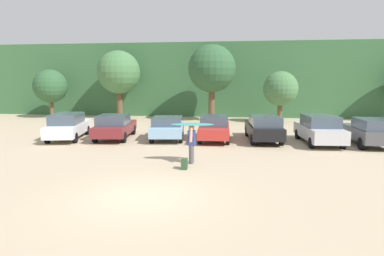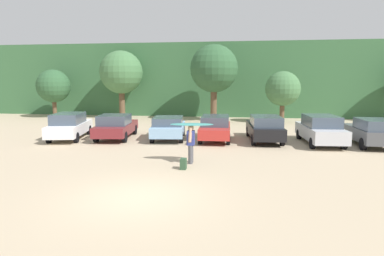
# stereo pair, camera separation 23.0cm
# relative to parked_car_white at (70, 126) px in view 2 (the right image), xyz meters

# --- Properties ---
(ground_plane) EXTENTS (120.00, 120.00, 0.00)m
(ground_plane) POSITION_rel_parked_car_white_xyz_m (7.46, -9.66, -0.83)
(ground_plane) COLOR tan
(hillside_ridge) EXTENTS (108.00, 12.00, 7.33)m
(hillside_ridge) POSITION_rel_parked_car_white_xyz_m (7.46, 19.78, 2.84)
(hillside_ridge) COLOR #38663D
(hillside_ridge) RESTS_ON ground_plane
(tree_left) EXTENTS (3.19, 3.19, 4.66)m
(tree_left) POSITION_rel_parked_car_white_xyz_m (-7.52, 11.12, 2.22)
(tree_left) COLOR brown
(tree_left) RESTS_ON ground_plane
(tree_far_right) EXTENTS (4.10, 4.10, 6.44)m
(tree_far_right) POSITION_rel_parked_car_white_xyz_m (-0.87, 11.83, 3.52)
(tree_far_right) COLOR brown
(tree_far_right) RESTS_ON ground_plane
(tree_far_left) EXTENTS (4.21, 4.21, 6.76)m
(tree_far_left) POSITION_rel_parked_car_white_xyz_m (8.14, 10.56, 3.79)
(tree_far_left) COLOR brown
(tree_far_left) RESTS_ON ground_plane
(tree_center_right) EXTENTS (2.94, 2.94, 4.39)m
(tree_center_right) POSITION_rel_parked_car_white_xyz_m (14.04, 9.94, 2.07)
(tree_center_right) COLOR brown
(tree_center_right) RESTS_ON ground_plane
(parked_car_white) EXTENTS (2.64, 4.87, 1.62)m
(parked_car_white) POSITION_rel_parked_car_white_xyz_m (0.00, 0.00, 0.00)
(parked_car_white) COLOR white
(parked_car_white) RESTS_ON ground_plane
(parked_car_maroon) EXTENTS (2.40, 4.73, 1.53)m
(parked_car_maroon) POSITION_rel_parked_car_white_xyz_m (2.84, 0.49, -0.05)
(parked_car_maroon) COLOR maroon
(parked_car_maroon) RESTS_ON ground_plane
(parked_car_sky_blue) EXTENTS (2.41, 4.24, 1.40)m
(parked_car_sky_blue) POSITION_rel_parked_car_white_xyz_m (6.16, 0.72, -0.07)
(parked_car_sky_blue) COLOR #84ADD1
(parked_car_sky_blue) RESTS_ON ground_plane
(parked_car_red) EXTENTS (1.95, 4.35, 1.48)m
(parked_car_red) POSITION_rel_parked_car_white_xyz_m (9.05, 0.86, -0.04)
(parked_car_red) COLOR #B72D28
(parked_car_red) RESTS_ON ground_plane
(parked_car_black) EXTENTS (2.13, 4.85, 1.56)m
(parked_car_black) POSITION_rel_parked_car_white_xyz_m (12.02, 0.94, -0.02)
(parked_car_black) COLOR black
(parked_car_black) RESTS_ON ground_plane
(parked_car_silver) EXTENTS (2.14, 4.67, 1.65)m
(parked_car_silver) POSITION_rel_parked_car_white_xyz_m (15.13, 0.48, 0.01)
(parked_car_silver) COLOR silver
(parked_car_silver) RESTS_ON ground_plane
(parked_car_dark_gray) EXTENTS (1.86, 3.95, 1.57)m
(parked_car_dark_gray) POSITION_rel_parked_car_white_xyz_m (17.71, 0.07, 0.00)
(parked_car_dark_gray) COLOR #4C4F54
(parked_car_dark_gray) RESTS_ON ground_plane
(person_adult) EXTENTS (0.32, 0.77, 1.71)m
(person_adult) POSITION_rel_parked_car_white_xyz_m (8.44, -5.08, 0.14)
(person_adult) COLOR #4C4C51
(person_adult) RESTS_ON ground_plane
(surfboard_teal) EXTENTS (1.96, 0.73, 0.11)m
(surfboard_teal) POSITION_rel_parked_car_white_xyz_m (8.47, -5.02, 0.89)
(surfboard_teal) COLOR teal
(backpack_dropped) EXTENTS (0.24, 0.34, 0.45)m
(backpack_dropped) POSITION_rel_parked_car_white_xyz_m (8.29, -6.16, -0.60)
(backpack_dropped) COLOR #2D4C33
(backpack_dropped) RESTS_ON ground_plane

